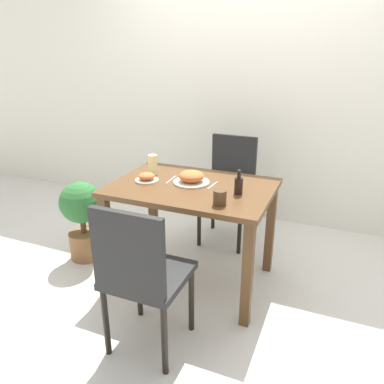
# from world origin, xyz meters

# --- Properties ---
(ground_plane) EXTENTS (16.00, 16.00, 0.00)m
(ground_plane) POSITION_xyz_m (0.00, 0.00, 0.00)
(ground_plane) COLOR silver
(wall_back) EXTENTS (8.00, 0.05, 2.60)m
(wall_back) POSITION_xyz_m (0.00, 1.31, 1.30)
(wall_back) COLOR white
(wall_back) RESTS_ON ground_plane
(dining_table) EXTENTS (1.10, 0.77, 0.75)m
(dining_table) POSITION_xyz_m (0.00, 0.00, 0.63)
(dining_table) COLOR brown
(dining_table) RESTS_ON ground_plane
(chair_near) EXTENTS (0.42, 0.42, 0.92)m
(chair_near) POSITION_xyz_m (0.03, -0.77, 0.52)
(chair_near) COLOR black
(chair_near) RESTS_ON ground_plane
(chair_far) EXTENTS (0.42, 0.42, 0.92)m
(chair_far) POSITION_xyz_m (0.04, 0.75, 0.52)
(chair_far) COLOR black
(chair_far) RESTS_ON ground_plane
(food_plate) EXTENTS (0.25, 0.25, 0.09)m
(food_plate) POSITION_xyz_m (-0.02, 0.04, 0.79)
(food_plate) COLOR beige
(food_plate) RESTS_ON dining_table
(side_plate) EXTENTS (0.16, 0.16, 0.06)m
(side_plate) POSITION_xyz_m (-0.33, -0.04, 0.77)
(side_plate) COLOR beige
(side_plate) RESTS_ON dining_table
(drink_cup) EXTENTS (0.08, 0.08, 0.09)m
(drink_cup) POSITION_xyz_m (0.28, -0.25, 0.79)
(drink_cup) COLOR #4C331E
(drink_cup) RESTS_ON dining_table
(juice_glass) EXTENTS (0.07, 0.07, 0.15)m
(juice_glass) POSITION_xyz_m (-0.36, 0.11, 0.82)
(juice_glass) COLOR beige
(juice_glass) RESTS_ON dining_table
(sauce_bottle) EXTENTS (0.05, 0.05, 0.16)m
(sauce_bottle) POSITION_xyz_m (0.34, -0.03, 0.81)
(sauce_bottle) COLOR black
(sauce_bottle) RESTS_ON dining_table
(fork_utensil) EXTENTS (0.02, 0.18, 0.00)m
(fork_utensil) POSITION_xyz_m (-0.18, 0.04, 0.75)
(fork_utensil) COLOR silver
(fork_utensil) RESTS_ON dining_table
(spoon_utensil) EXTENTS (0.02, 0.16, 0.00)m
(spoon_utensil) POSITION_xyz_m (0.13, 0.04, 0.75)
(spoon_utensil) COLOR silver
(spoon_utensil) RESTS_ON dining_table
(potted_plant_left) EXTENTS (0.33, 0.33, 0.65)m
(potted_plant_left) POSITION_xyz_m (-0.93, -0.05, 0.38)
(potted_plant_left) COLOR brown
(potted_plant_left) RESTS_ON ground_plane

